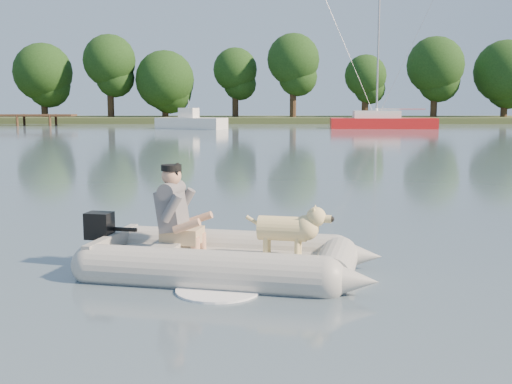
{
  "coord_description": "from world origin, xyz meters",
  "views": [
    {
      "loc": [
        0.13,
        -7.69,
        2.15
      ],
      "look_at": [
        0.09,
        2.27,
        0.75
      ],
      "focal_mm": 45.0,
      "sensor_mm": 36.0,
      "label": 1
    }
  ],
  "objects_px": {
    "motorboat": "(191,115)",
    "sailboat": "(382,122)",
    "man": "(174,207)",
    "dog": "(283,233)",
    "dinghy": "(228,225)"
  },
  "relations": [
    {
      "from": "motorboat",
      "to": "man",
      "type": "bearing_deg",
      "value": -61.36
    },
    {
      "from": "dog",
      "to": "dinghy",
      "type": "bearing_deg",
      "value": -175.43
    },
    {
      "from": "motorboat",
      "to": "sailboat",
      "type": "bearing_deg",
      "value": 25.97
    },
    {
      "from": "dinghy",
      "to": "dog",
      "type": "bearing_deg",
      "value": 4.57
    },
    {
      "from": "man",
      "to": "sailboat",
      "type": "xyz_separation_m",
      "value": [
        11.21,
        45.03,
        -0.3
      ]
    },
    {
      "from": "dinghy",
      "to": "motorboat",
      "type": "height_order",
      "value": "motorboat"
    },
    {
      "from": "dinghy",
      "to": "motorboat",
      "type": "xyz_separation_m",
      "value": [
        -5.12,
        44.42,
        0.5
      ]
    },
    {
      "from": "dog",
      "to": "man",
      "type": "bearing_deg",
      "value": 180.0
    },
    {
      "from": "man",
      "to": "sailboat",
      "type": "height_order",
      "value": "sailboat"
    },
    {
      "from": "man",
      "to": "dog",
      "type": "bearing_deg",
      "value": -0.0
    },
    {
      "from": "dinghy",
      "to": "motorboat",
      "type": "bearing_deg",
      "value": 108.84
    },
    {
      "from": "sailboat",
      "to": "dinghy",
      "type": "bearing_deg",
      "value": -99.74
    },
    {
      "from": "sailboat",
      "to": "motorboat",
      "type": "bearing_deg",
      "value": -173.65
    },
    {
      "from": "dog",
      "to": "sailboat",
      "type": "height_order",
      "value": "sailboat"
    },
    {
      "from": "dog",
      "to": "motorboat",
      "type": "relative_size",
      "value": 0.17
    }
  ]
}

